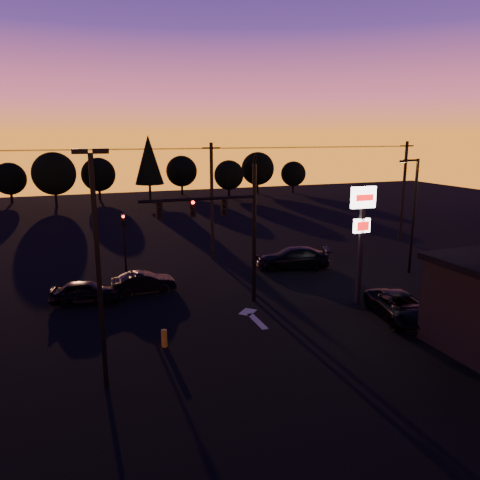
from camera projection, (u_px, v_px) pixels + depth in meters
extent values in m
plane|color=black|center=(256.00, 330.00, 23.52)|extent=(120.00, 120.00, 0.00)
cube|color=beige|center=(257.00, 321.00, 24.60)|extent=(0.35, 2.20, 0.01)
cube|color=beige|center=(248.00, 312.00, 25.88)|extent=(1.20, 1.20, 0.01)
cylinder|color=black|center=(254.00, 234.00, 26.79)|extent=(0.24, 0.24, 8.00)
cylinder|color=black|center=(255.00, 160.00, 25.86)|extent=(0.14, 0.52, 0.76)
cylinder|color=black|center=(199.00, 199.00, 25.21)|extent=(6.50, 0.16, 0.16)
cube|color=black|center=(224.00, 207.00, 25.81)|extent=(0.32, 0.22, 0.95)
sphere|color=black|center=(225.00, 201.00, 25.61)|extent=(0.18, 0.18, 0.18)
sphere|color=black|center=(225.00, 206.00, 25.68)|extent=(0.18, 0.18, 0.18)
sphere|color=black|center=(225.00, 212.00, 25.75)|extent=(0.18, 0.18, 0.18)
cube|color=black|center=(193.00, 209.00, 25.21)|extent=(0.32, 0.22, 0.95)
sphere|color=#FF0705|center=(193.00, 202.00, 25.01)|extent=(0.18, 0.18, 0.18)
sphere|color=black|center=(193.00, 208.00, 25.08)|extent=(0.18, 0.18, 0.18)
sphere|color=black|center=(193.00, 214.00, 25.14)|extent=(0.18, 0.18, 0.18)
cube|color=black|center=(159.00, 210.00, 24.60)|extent=(0.32, 0.22, 0.95)
sphere|color=black|center=(160.00, 204.00, 24.40)|extent=(0.18, 0.18, 0.18)
sphere|color=black|center=(160.00, 210.00, 24.47)|extent=(0.18, 0.18, 0.18)
sphere|color=black|center=(160.00, 215.00, 24.54)|extent=(0.18, 0.18, 0.18)
cube|color=black|center=(257.00, 258.00, 27.17)|extent=(0.22, 0.18, 0.28)
cylinder|color=black|center=(125.00, 251.00, 31.96)|extent=(0.14, 0.14, 3.60)
cube|color=black|center=(123.00, 221.00, 31.49)|extent=(0.30, 0.20, 0.90)
sphere|color=#FF0705|center=(123.00, 217.00, 31.31)|extent=(0.18, 0.18, 0.18)
sphere|color=black|center=(123.00, 221.00, 31.37)|extent=(0.18, 0.18, 0.18)
sphere|color=black|center=(124.00, 225.00, 31.44)|extent=(0.18, 0.18, 0.18)
cube|color=black|center=(99.00, 276.00, 17.25)|extent=(0.18, 0.18, 9.00)
cube|color=black|center=(79.00, 151.00, 16.12)|extent=(0.55, 0.30, 0.18)
cube|color=black|center=(101.00, 151.00, 16.36)|extent=(0.55, 0.30, 0.18)
cube|color=black|center=(360.00, 250.00, 26.54)|extent=(0.22, 0.22, 6.40)
cube|color=white|center=(363.00, 197.00, 25.87)|extent=(1.50, 0.25, 1.20)
cube|color=red|center=(365.00, 198.00, 25.74)|extent=(1.10, 0.02, 0.35)
cube|color=white|center=(362.00, 226.00, 26.22)|extent=(1.00, 0.22, 0.80)
cube|color=red|center=(363.00, 226.00, 26.11)|extent=(0.75, 0.02, 0.50)
cylinder|color=black|center=(413.00, 217.00, 32.37)|extent=(0.20, 0.20, 8.00)
cylinder|color=black|center=(411.00, 160.00, 31.31)|extent=(1.20, 0.14, 0.14)
cube|color=black|center=(404.00, 161.00, 31.11)|extent=(0.50, 0.22, 0.14)
plane|color=#FFB759|center=(403.00, 162.00, 31.13)|extent=(0.35, 0.35, 0.00)
cylinder|color=black|center=(212.00, 202.00, 36.00)|extent=(0.26, 0.26, 9.00)
cube|color=black|center=(211.00, 148.00, 35.09)|extent=(1.40, 0.10, 0.10)
cylinder|color=black|center=(403.00, 192.00, 42.06)|extent=(0.26, 0.26, 9.00)
cube|color=black|center=(407.00, 146.00, 41.15)|extent=(1.40, 0.10, 0.10)
cylinder|color=black|center=(86.00, 150.00, 31.52)|extent=(18.00, 0.02, 0.02)
cylinder|color=black|center=(86.00, 149.00, 32.06)|extent=(18.00, 0.02, 0.02)
cylinder|color=black|center=(85.00, 150.00, 32.62)|extent=(18.00, 0.02, 0.02)
cylinder|color=black|center=(321.00, 148.00, 37.58)|extent=(18.00, 0.02, 0.02)
cylinder|color=black|center=(317.00, 147.00, 38.12)|extent=(18.00, 0.02, 0.02)
cylinder|color=black|center=(313.00, 147.00, 38.68)|extent=(18.00, 0.02, 0.02)
cube|color=black|center=(451.00, 305.00, 23.05)|extent=(2.20, 0.05, 1.60)
cylinder|color=#AB8317|center=(164.00, 338.00, 21.60)|extent=(0.27, 0.27, 0.82)
cylinder|color=black|center=(12.00, 198.00, 66.48)|extent=(0.36, 0.36, 1.38)
sphere|color=black|center=(10.00, 179.00, 65.87)|extent=(4.54, 4.54, 4.54)
cylinder|color=black|center=(56.00, 199.00, 63.88)|extent=(0.36, 0.36, 1.75)
sphere|color=black|center=(54.00, 174.00, 63.10)|extent=(5.77, 5.78, 5.78)
cylinder|color=black|center=(100.00, 195.00, 69.59)|extent=(0.36, 0.36, 1.50)
sphere|color=black|center=(98.00, 175.00, 68.92)|extent=(4.95, 4.95, 4.95)
cylinder|color=black|center=(150.00, 192.00, 69.10)|extent=(0.36, 0.36, 2.38)
cone|color=black|center=(149.00, 160.00, 68.05)|extent=(4.18, 4.18, 7.12)
cylinder|color=black|center=(182.00, 190.00, 75.79)|extent=(0.36, 0.36, 1.50)
sphere|color=black|center=(182.00, 171.00, 75.13)|extent=(4.95, 4.95, 4.95)
cylinder|color=black|center=(229.00, 193.00, 72.34)|extent=(0.36, 0.36, 1.38)
sphere|color=black|center=(229.00, 175.00, 71.73)|extent=(4.54, 4.54, 4.54)
cylinder|color=black|center=(258.00, 188.00, 77.07)|extent=(0.36, 0.36, 1.62)
sphere|color=black|center=(258.00, 169.00, 76.35)|extent=(5.36, 5.36, 5.36)
cylinder|color=black|center=(293.00, 189.00, 78.22)|extent=(0.36, 0.36, 1.25)
sphere|color=black|center=(293.00, 174.00, 77.66)|extent=(4.12, 4.12, 4.12)
imported|color=black|center=(86.00, 292.00, 27.11)|extent=(4.18, 2.29, 1.35)
imported|color=black|center=(144.00, 282.00, 29.04)|extent=(3.87, 1.39, 1.27)
imported|color=black|center=(293.00, 258.00, 34.17)|extent=(5.71, 3.63, 1.54)
imported|color=black|center=(401.00, 307.00, 24.76)|extent=(3.19, 5.30, 1.38)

